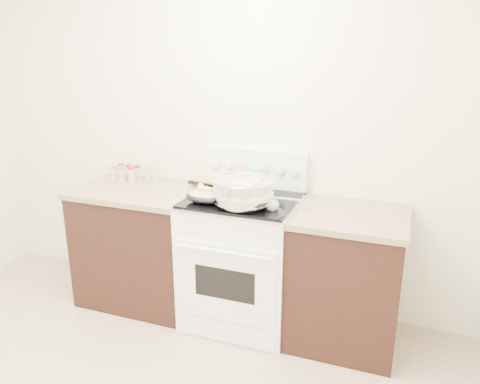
% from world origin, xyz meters
% --- Properties ---
extents(room_shell, '(4.10, 3.60, 2.75)m').
position_xyz_m(room_shell, '(0.00, 0.00, 1.70)').
color(room_shell, '#EEE8CD').
rests_on(room_shell, ground).
extents(counter_left, '(0.93, 0.67, 0.92)m').
position_xyz_m(counter_left, '(-0.48, 1.43, 0.46)').
color(counter_left, black).
rests_on(counter_left, ground).
extents(counter_right, '(0.73, 0.67, 0.92)m').
position_xyz_m(counter_right, '(1.08, 1.43, 0.46)').
color(counter_right, black).
rests_on(counter_right, ground).
extents(kitchen_range, '(0.78, 0.73, 1.22)m').
position_xyz_m(kitchen_range, '(0.35, 1.42, 0.49)').
color(kitchen_range, white).
rests_on(kitchen_range, ground).
extents(mixing_bowl, '(0.50, 0.50, 0.24)m').
position_xyz_m(mixing_bowl, '(0.41, 1.26, 1.04)').
color(mixing_bowl, silver).
rests_on(mixing_bowl, kitchen_range).
extents(roasting_pan, '(0.41, 0.34, 0.12)m').
position_xyz_m(roasting_pan, '(0.18, 1.27, 0.99)').
color(roasting_pan, black).
rests_on(roasting_pan, kitchen_range).
extents(baking_sheet, '(0.45, 0.35, 0.06)m').
position_xyz_m(baking_sheet, '(0.07, 1.70, 0.96)').
color(baking_sheet, black).
rests_on(baking_sheet, kitchen_range).
extents(wooden_spoon, '(0.22, 0.20, 0.04)m').
position_xyz_m(wooden_spoon, '(0.19, 1.39, 0.95)').
color(wooden_spoon, '#B27351').
rests_on(wooden_spoon, kitchen_range).
extents(blue_ladle, '(0.24, 0.21, 0.11)m').
position_xyz_m(blue_ladle, '(0.62, 1.27, 0.98)').
color(blue_ladle, '#84B7C5').
rests_on(blue_ladle, kitchen_range).
extents(spice_jars, '(0.38, 0.15, 0.13)m').
position_xyz_m(spice_jars, '(-0.65, 1.60, 0.98)').
color(spice_jars, '#BFB28C').
rests_on(spice_jars, counter_left).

